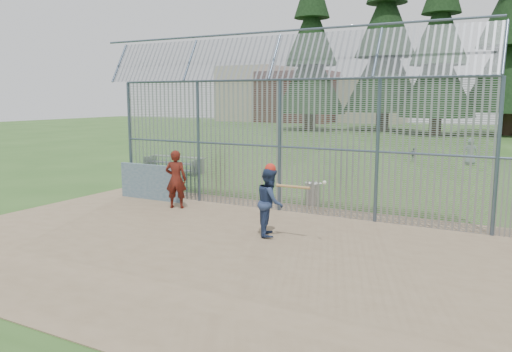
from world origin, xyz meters
The scene contains 13 objects.
ground centered at (0.00, 0.00, 0.00)m, with size 120.00×120.00×0.00m, color #2D511E.
dirt_infield centered at (0.00, -0.50, 0.01)m, with size 14.00×10.00×0.02m, color #756047.
dugout_wall centered at (-4.60, 2.90, 0.62)m, with size 2.50×0.12×1.20m, color #38566B.
batter centered at (1.04, 0.83, 0.88)m, with size 0.84×0.65×1.72m, color navy.
onlooker centered at (-2.99, 2.24, 0.94)m, with size 0.67×0.44×1.84m, color maroon.
bg_kid_standing centered at (4.10, 17.81, 0.70)m, with size 0.68×0.44×1.40m, color slate.
bg_kid_seated centered at (1.25, 17.78, 0.39)m, with size 0.45×0.19×0.77m, color slate.
batting_gear centered at (1.19, 0.80, 1.65)m, with size 1.72×0.44×0.55m.
trash_can centered at (0.63, 4.72, 0.38)m, with size 0.56×0.56×0.82m.
bleacher centered at (-7.78, 8.27, 0.41)m, with size 3.00×0.95×0.72m.
backstop_fence centered at (1.81, 3.43, 2.36)m, with size 20.09×0.81×5.30m.
conifer_row centered at (1.93, 41.51, 10.83)m, with size 38.48×12.26×20.20m.
distant_buildings centered at (-23.18, 56.49, 3.60)m, with size 26.50×10.50×8.00m.
Camera 1 is at (6.59, -10.13, 3.49)m, focal length 35.00 mm.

